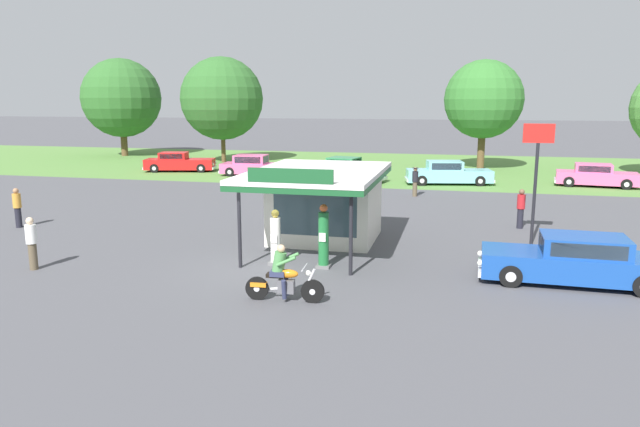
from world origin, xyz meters
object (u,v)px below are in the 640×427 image
(gas_pump_offside, at_px, (324,239))
(parked_car_second_row_spare, at_px, (347,171))
(bystander_leaning_by_kiosk, at_px, (32,242))
(featured_classic_sedan, at_px, (575,261))
(bystander_chatting_near_pumps, at_px, (17,207))
(roadside_pole_sign, at_px, (537,162))
(parked_car_back_row_centre_right, at_px, (448,174))
(motorcycle_with_rider, at_px, (283,278))
(bystander_standing_back_lot, at_px, (415,181))
(bystander_strolling_foreground, at_px, (521,208))
(gas_pump_nearside, at_px, (276,240))
(parked_car_back_row_centre, at_px, (255,166))
(parked_car_back_row_centre_left, at_px, (596,176))
(parked_car_back_row_far_left, at_px, (179,163))

(gas_pump_offside, xyz_separation_m, parked_car_second_row_spare, (-3.13, 20.20, -0.24))
(gas_pump_offside, height_order, bystander_leaning_by_kiosk, gas_pump_offside)
(bystander_leaning_by_kiosk, bearing_deg, gas_pump_offside, 14.84)
(featured_classic_sedan, distance_m, bystander_leaning_by_kiosk, 16.82)
(bystander_leaning_by_kiosk, distance_m, bystander_chatting_near_pumps, 7.29)
(roadside_pole_sign, bearing_deg, parked_car_second_row_spare, 123.40)
(roadside_pole_sign, bearing_deg, parked_car_back_row_centre_right, 102.52)
(gas_pump_offside, xyz_separation_m, parked_car_back_row_centre_right, (3.47, 20.55, -0.28))
(motorcycle_with_rider, distance_m, bystander_standing_back_lot, 18.63)
(bystander_strolling_foreground, xyz_separation_m, bystander_standing_back_lot, (-5.00, 7.41, -0.01))
(gas_pump_nearside, xyz_separation_m, roadside_pole_sign, (8.57, 4.93, 2.26))
(motorcycle_with_rider, bearing_deg, featured_classic_sedan, 23.78)
(gas_pump_nearside, bearing_deg, bystander_standing_back_lot, 77.33)
(gas_pump_nearside, distance_m, parked_car_back_row_centre, 23.42)
(parked_car_back_row_centre_right, bearing_deg, bystander_standing_back_lot, -107.42)
(gas_pump_offside, distance_m, parked_car_second_row_spare, 20.44)
(featured_classic_sedan, distance_m, parked_car_back_row_centre_left, 22.16)
(parked_car_back_row_far_left, bearing_deg, motorcycle_with_rider, -57.99)
(parked_car_back_row_far_left, height_order, parked_car_second_row_spare, parked_car_second_row_spare)
(parked_car_back_row_far_left, bearing_deg, bystander_leaning_by_kiosk, -73.07)
(roadside_pole_sign, bearing_deg, featured_classic_sedan, -82.18)
(parked_car_back_row_centre_left, bearing_deg, parked_car_back_row_far_left, 177.90)
(featured_classic_sedan, distance_m, bystander_chatting_near_pumps, 21.86)
(parked_car_back_row_centre_right, xyz_separation_m, parked_car_back_row_centre, (-13.68, 1.25, -0.00))
(gas_pump_nearside, xyz_separation_m, bystander_strolling_foreground, (8.40, 7.71, 0.05))
(featured_classic_sedan, height_order, bystander_leaning_by_kiosk, bystander_leaning_by_kiosk)
(parked_car_back_row_centre_left, bearing_deg, motorcycle_with_rider, -117.20)
(parked_car_back_row_far_left, bearing_deg, parked_car_back_row_centre_right, -6.32)
(bystander_standing_back_lot, bearing_deg, parked_car_back_row_centre, 150.89)
(gas_pump_nearside, relative_size, featured_classic_sedan, 0.34)
(parked_car_second_row_spare, distance_m, roadside_pole_sign, 18.44)
(bystander_leaning_by_kiosk, bearing_deg, motorcycle_with_rider, -6.54)
(bystander_leaning_by_kiosk, relative_size, roadside_pole_sign, 0.38)
(bystander_chatting_near_pumps, bearing_deg, parked_car_back_row_centre, 78.45)
(parked_car_back_row_centre_right, distance_m, roadside_pole_sign, 16.18)
(parked_car_back_row_far_left, bearing_deg, parked_car_back_row_centre, -8.66)
(bystander_strolling_foreground, bearing_deg, roadside_pole_sign, -86.56)
(parked_car_back_row_far_left, xyz_separation_m, bystander_standing_back_lot, (18.46, -7.66, 0.21))
(bystander_standing_back_lot, bearing_deg, bystander_chatting_near_pumps, -142.29)
(parked_car_back_row_centre_left, relative_size, bystander_standing_back_lot, 3.11)
(roadside_pole_sign, bearing_deg, bystander_chatting_near_pumps, -174.40)
(bystander_leaning_by_kiosk, bearing_deg, parked_car_second_row_spare, 75.37)
(parked_car_back_row_centre_right, bearing_deg, roadside_pole_sign, -77.48)
(parked_car_back_row_centre_left, xyz_separation_m, roadside_pole_sign, (-5.63, -16.77, 2.44))
(bystander_standing_back_lot, bearing_deg, gas_pump_offside, -96.69)
(bystander_chatting_near_pumps, bearing_deg, featured_classic_sedan, -7.27)
(bystander_standing_back_lot, xyz_separation_m, roadside_pole_sign, (5.17, -10.19, 2.22))
(parked_car_back_row_far_left, relative_size, bystander_chatting_near_pumps, 3.28)
(gas_pump_nearside, relative_size, bystander_standing_back_lot, 1.12)
(parked_car_back_row_centre_right, height_order, bystander_leaning_by_kiosk, bystander_leaning_by_kiosk)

